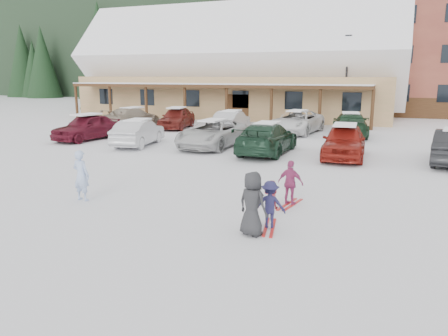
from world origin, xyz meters
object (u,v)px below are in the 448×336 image
at_px(lamp_post, 346,75).
at_px(parked_car_2, 213,134).
at_px(parked_car_0, 87,127).
at_px(bystander_dark, 252,204).
at_px(parked_car_8, 177,118).
at_px(parked_car_11, 350,125).
at_px(parked_car_3, 267,138).
at_px(child_navy, 270,205).
at_px(parked_car_10, 297,122).
at_px(adult_skier, 81,176).
at_px(child_magenta, 291,183).
at_px(parked_car_7, 132,117).
at_px(day_lodge, 236,73).
at_px(parked_car_1, 138,133).
at_px(parked_car_9, 231,121).
at_px(toddler_red, 271,194).
at_px(parked_car_4, 344,141).

relative_size(lamp_post, parked_car_2, 1.29).
height_order(lamp_post, parked_car_0, lamp_post).
xyz_separation_m(bystander_dark, parked_car_8, (-11.53, 18.40, -0.04)).
relative_size(lamp_post, parked_car_8, 1.54).
bearing_deg(parked_car_8, parked_car_11, -7.78).
xyz_separation_m(bystander_dark, parked_car_2, (-5.93, 11.70, -0.06)).
height_order(parked_car_3, parked_car_8, parked_car_3).
distance_m(lamp_post, child_navy, 25.56).
bearing_deg(parked_car_0, parked_car_2, 9.72).
bearing_deg(child_navy, parked_car_10, -90.88).
distance_m(parked_car_3, parked_car_10, 8.01).
bearing_deg(parked_car_0, adult_skier, -44.49).
distance_m(child_magenta, parked_car_7, 21.52).
bearing_deg(day_lodge, child_magenta, -67.06).
xyz_separation_m(adult_skier, parked_car_1, (-4.12, 9.76, -0.08)).
distance_m(parked_car_0, parked_car_10, 13.22).
height_order(lamp_post, parked_car_9, lamp_post).
xyz_separation_m(parked_car_2, parked_car_9, (-1.30, 6.38, -0.02)).
xyz_separation_m(toddler_red, child_navy, (0.41, -1.65, 0.20)).
bearing_deg(parked_car_2, parked_car_1, -163.36).
height_order(day_lodge, child_navy, day_lodge).
bearing_deg(day_lodge, toddler_red, -68.23).
bearing_deg(parked_car_1, child_navy, 125.64).
relative_size(parked_car_7, parked_car_10, 0.92).
relative_size(child_navy, parked_car_2, 0.23).
height_order(adult_skier, child_magenta, adult_skier).
relative_size(toddler_red, bystander_dark, 0.53).
distance_m(lamp_post, parked_car_9, 10.71).
relative_size(parked_car_10, parked_car_11, 1.06).
bearing_deg(toddler_red, child_magenta, -146.50).
relative_size(adult_skier, parked_car_3, 0.30).
relative_size(child_navy, child_magenta, 0.91).
xyz_separation_m(bystander_dark, parked_car_4, (0.93, 11.05, -0.00)).
distance_m(parked_car_2, parked_car_7, 10.99).
distance_m(parked_car_8, parked_car_9, 4.31).
xyz_separation_m(child_navy, child_magenta, (0.04, 2.14, 0.06)).
height_order(lamp_post, toddler_red, lamp_post).
bearing_deg(parked_car_4, adult_skier, -126.21).
relative_size(adult_skier, parked_car_10, 0.29).
height_order(day_lodge, parked_car_4, day_lodge).
bearing_deg(child_navy, parked_car_3, -84.65).
relative_size(lamp_post, child_navy, 5.52).
bearing_deg(lamp_post, parked_car_0, -132.21).
relative_size(day_lodge, parked_car_0, 6.53).
relative_size(toddler_red, parked_car_0, 0.19).
height_order(parked_car_8, parked_car_9, parked_car_8).
bearing_deg(parked_car_9, parked_car_0, 43.00).
xyz_separation_m(lamp_post, parked_car_8, (-10.85, -7.59, -3.03)).
distance_m(adult_skier, parked_car_11, 18.79).
xyz_separation_m(lamp_post, adult_skier, (-5.10, -25.04, -3.00)).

